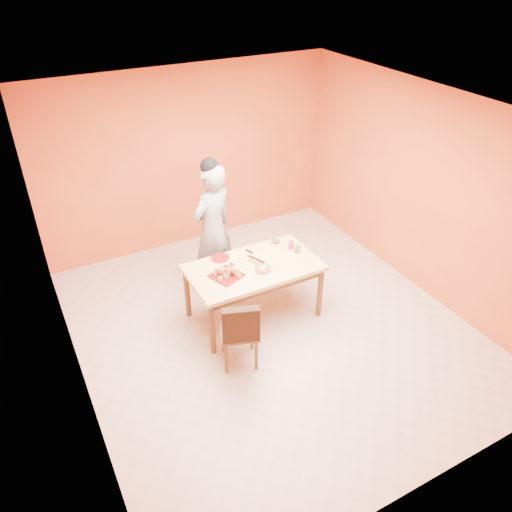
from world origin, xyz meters
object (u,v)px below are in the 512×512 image
dining_table (254,272)px  dining_chair (240,330)px  sponge_cake (263,269)px  egg_ornament (297,248)px  checker_tin (275,242)px  pastry_platter (226,275)px  red_dinner_plate (220,258)px  person (213,229)px  magenta_glass (291,245)px

dining_table → dining_chair: 0.87m
dining_chair → sponge_cake: bearing=61.9°
egg_ornament → checker_tin: egg_ornament is taller
pastry_platter → checker_tin: (0.89, 0.39, 0.01)m
dining_chair → sponge_cake: dining_chair is taller
red_dinner_plate → dining_chair: bearing=-103.3°
sponge_cake → person: bearing=101.9°
dining_chair → pastry_platter: (0.15, 0.63, 0.30)m
red_dinner_plate → magenta_glass: 0.92m
sponge_cake → checker_tin: sponge_cake is taller
red_dinner_plate → sponge_cake: size_ratio=1.14×
dining_table → sponge_cake: 0.20m
person → pastry_platter: bearing=53.5°
egg_ornament → checker_tin: (-0.13, 0.32, -0.05)m
person → egg_ornament: bearing=111.9°
red_dinner_plate → egg_ornament: size_ratio=1.82×
sponge_cake → checker_tin: bearing=47.2°
red_dinner_plate → checker_tin: (0.79, 0.00, 0.01)m
dining_table → person: bearing=101.0°
pastry_platter → egg_ornament: bearing=3.7°
dining_chair → person: 1.61m
pastry_platter → sponge_cake: 0.44m
sponge_cake → magenta_glass: 0.64m
dining_table → egg_ornament: 0.65m
dining_table → person: 0.89m
person → red_dinner_plate: 0.52m
sponge_cake → egg_ornament: (0.59, 0.18, 0.03)m
red_dinner_plate → magenta_glass: magenta_glass is taller
person → checker_tin: (0.67, -0.49, -0.13)m
person → sponge_cake: 1.02m
dining_chair → checker_tin: bearing=64.2°
dining_chair → checker_tin: dining_chair is taller
dining_chair → egg_ornament: (1.16, 0.70, 0.35)m
pastry_platter → egg_ornament: egg_ornament is taller
person → checker_tin: size_ratio=17.21×
dining_chair → sponge_cake: 0.84m
person → red_dinner_plate: bearing=53.5°
red_dinner_plate → checker_tin: 0.79m
sponge_cake → egg_ornament: 0.62m
egg_ornament → magenta_glass: size_ratio=1.19×
dining_table → pastry_platter: size_ratio=4.92×
egg_ornament → dining_chair: bearing=-140.5°
person → sponge_cake: (0.21, -0.99, -0.11)m
pastry_platter → sponge_cake: bearing=-15.0°
magenta_glass → checker_tin: bearing=115.9°
pastry_platter → magenta_glass: size_ratio=3.13×
red_dinner_plate → sponge_cake: sponge_cake is taller
red_dinner_plate → magenta_glass: (0.90, -0.21, 0.05)m
checker_tin → pastry_platter: bearing=-156.5°
person → pastry_platter: 0.91m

